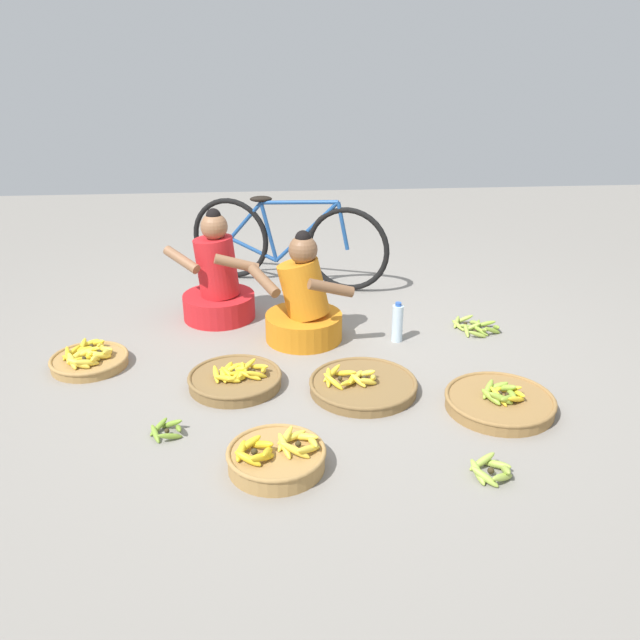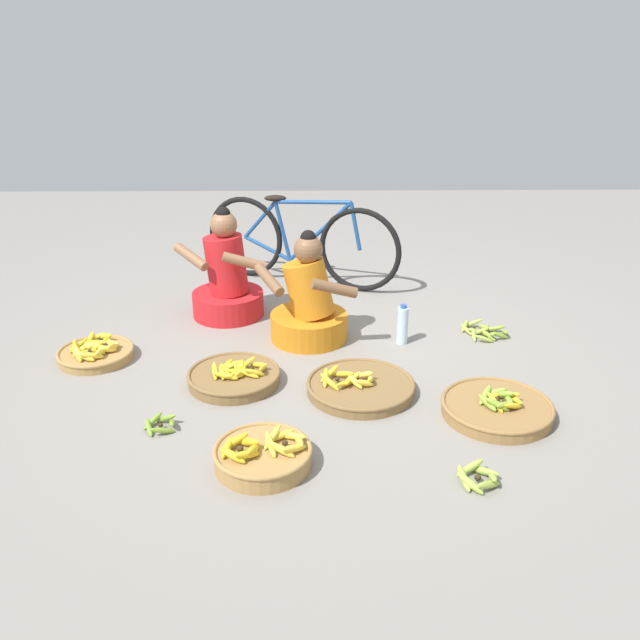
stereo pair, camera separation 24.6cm
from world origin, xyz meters
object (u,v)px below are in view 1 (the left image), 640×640
object	(u,v)px
bicycle_leaning	(287,242)
banana_basket_front_center	(500,401)
banana_basket_front_left	(89,359)
vendor_woman_front	(303,306)
banana_basket_mid_left	(276,457)
loose_bananas_near_bicycle	(475,327)
loose_bananas_back_right	(167,430)
vendor_woman_behind	(218,284)
banana_basket_near_vendor	(363,385)
water_bottle	(397,323)
loose_bananas_mid_right	(491,470)
banana_basket_front_right	(235,379)

from	to	relation	value
bicycle_leaning	banana_basket_front_center	size ratio (longest dim) A/B	2.62
banana_basket_front_left	vendor_woman_front	bearing A→B (deg)	12.30
banana_basket_front_center	banana_basket_mid_left	xyz separation A→B (m)	(-1.24, -0.45, 0.01)
loose_bananas_near_bicycle	loose_bananas_back_right	world-z (taller)	loose_bananas_near_bicycle
banana_basket_front_center	banana_basket_front_left	size ratio (longest dim) A/B	1.26
vendor_woman_behind	banana_basket_front_left	bearing A→B (deg)	-136.76
vendor_woman_front	banana_basket_near_vendor	bearing A→B (deg)	-68.33
vendor_woman_behind	banana_basket_front_center	distance (m)	2.18
banana_basket_front_left	banana_basket_near_vendor	bearing A→B (deg)	-15.28
water_bottle	vendor_woman_behind	bearing A→B (deg)	157.50
loose_bananas_back_right	loose_bananas_mid_right	xyz separation A→B (m)	(1.56, -0.48, 0.00)
bicycle_leaning	loose_bananas_mid_right	world-z (taller)	bicycle_leaning
banana_basket_mid_left	loose_bananas_near_bicycle	size ratio (longest dim) A/B	1.48
banana_basket_front_right	loose_bananas_near_bicycle	bearing A→B (deg)	22.14
banana_basket_near_vendor	loose_bananas_mid_right	bearing A→B (deg)	-60.23
banana_basket_near_vendor	banana_basket_front_left	world-z (taller)	banana_basket_near_vendor
banana_basket_front_center	bicycle_leaning	bearing A→B (deg)	117.23
banana_basket_mid_left	loose_bananas_back_right	distance (m)	0.65
bicycle_leaning	banana_basket_near_vendor	xyz separation A→B (m)	(0.37, -1.87, -0.32)
vendor_woman_behind	banana_basket_front_left	world-z (taller)	vendor_woman_behind
banana_basket_near_vendor	vendor_woman_front	bearing A→B (deg)	111.67
loose_bananas_near_bicycle	vendor_woman_behind	bearing A→B (deg)	168.05
banana_basket_front_center	banana_basket_front_right	size ratio (longest dim) A/B	1.09
bicycle_leaning	loose_bananas_back_right	xyz separation A→B (m)	(-0.71, -2.24, -0.33)
banana_basket_near_vendor	banana_basket_front_left	size ratio (longest dim) A/B	1.31
vendor_woman_behind	loose_bananas_back_right	distance (m)	1.57
banana_basket_front_center	loose_bananas_back_right	bearing A→B (deg)	-176.47
loose_bananas_near_bicycle	loose_bananas_back_right	size ratio (longest dim) A/B	1.66
loose_bananas_back_right	loose_bananas_mid_right	distance (m)	1.64
vendor_woman_front	banana_basket_front_center	size ratio (longest dim) A/B	1.26
banana_basket_mid_left	loose_bananas_mid_right	bearing A→B (deg)	-8.44
banana_basket_front_left	bicycle_leaning	bearing A→B (deg)	47.57
vendor_woman_behind	banana_basket_mid_left	xyz separation A→B (m)	(0.38, -1.88, -0.20)
vendor_woman_behind	vendor_woman_front	bearing A→B (deg)	-35.48
banana_basket_mid_left	banana_basket_front_left	bearing A→B (deg)	134.63
vendor_woman_front	vendor_woman_behind	distance (m)	0.73
banana_basket_front_center	banana_basket_mid_left	size ratio (longest dim) A/B	1.27
banana_basket_front_center	banana_basket_near_vendor	xyz separation A→B (m)	(-0.73, 0.26, -0.01)
loose_bananas_near_bicycle	loose_bananas_mid_right	xyz separation A→B (m)	(-0.42, -1.65, 0.00)
banana_basket_front_left	water_bottle	distance (m)	2.00
banana_basket_near_vendor	water_bottle	size ratio (longest dim) A/B	2.26
banana_basket_front_center	water_bottle	bearing A→B (deg)	113.33
banana_basket_front_right	loose_bananas_mid_right	distance (m)	1.57
banana_basket_front_center	loose_bananas_near_bicycle	distance (m)	1.07
loose_bananas_mid_right	banana_basket_front_left	bearing A→B (deg)	148.66
banana_basket_near_vendor	vendor_woman_behind	bearing A→B (deg)	127.25
vendor_woman_front	banana_basket_front_center	distance (m)	1.45
banana_basket_near_vendor	loose_bananas_back_right	bearing A→B (deg)	-160.95
banana_basket_near_vendor	loose_bananas_near_bicycle	world-z (taller)	banana_basket_near_vendor
banana_basket_front_left	banana_basket_mid_left	xyz separation A→B (m)	(1.14, -1.16, 0.01)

